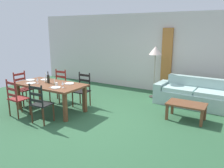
# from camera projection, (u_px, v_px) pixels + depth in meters

# --- Properties ---
(ground_plane) EXTENTS (9.60, 9.60, 0.02)m
(ground_plane) POSITION_uv_depth(u_px,v_px,m) (95.00, 119.00, 5.63)
(ground_plane) COLOR #2B5636
(wall_far) EXTENTS (9.60, 0.16, 2.70)m
(wall_far) POSITION_uv_depth(u_px,v_px,m) (148.00, 52.00, 8.06)
(wall_far) COLOR beige
(wall_far) RESTS_ON ground_plane
(curtain_panel_left) EXTENTS (0.35, 0.08, 2.20)m
(curtain_panel_left) POSITION_uv_depth(u_px,v_px,m) (166.00, 61.00, 7.63)
(curtain_panel_left) COLOR #B16D32
(curtain_panel_left) RESTS_ON ground_plane
(dining_table) EXTENTS (1.90, 0.96, 0.75)m
(dining_table) POSITION_uv_depth(u_px,v_px,m) (50.00, 87.00, 6.02)
(dining_table) COLOR brown
(dining_table) RESTS_ON ground_plane
(dining_chair_near_left) EXTENTS (0.44, 0.42, 0.96)m
(dining_chair_near_left) POSITION_uv_depth(u_px,v_px,m) (17.00, 98.00, 5.67)
(dining_chair_near_left) COLOR maroon
(dining_chair_near_left) RESTS_ON ground_plane
(dining_chair_near_right) EXTENTS (0.45, 0.43, 0.96)m
(dining_chair_near_right) POSITION_uv_depth(u_px,v_px,m) (40.00, 104.00, 5.24)
(dining_chair_near_right) COLOR black
(dining_chair_near_right) RESTS_ON ground_plane
(dining_chair_far_left) EXTENTS (0.45, 0.43, 0.96)m
(dining_chair_far_left) POSITION_uv_depth(u_px,v_px,m) (59.00, 85.00, 6.93)
(dining_chair_far_left) COLOR maroon
(dining_chair_far_left) RESTS_ON ground_plane
(dining_chair_far_right) EXTENTS (0.43, 0.41, 0.96)m
(dining_chair_far_right) POSITION_uv_depth(u_px,v_px,m) (82.00, 90.00, 6.43)
(dining_chair_far_right) COLOR black
(dining_chair_far_right) RESTS_ON ground_plane
(dining_chair_head_west) EXTENTS (0.41, 0.43, 0.96)m
(dining_chair_head_west) POSITION_uv_depth(u_px,v_px,m) (23.00, 88.00, 6.61)
(dining_chair_head_west) COLOR maroon
(dining_chair_head_west) RESTS_ON ground_plane
(dinner_plate_near_left) EXTENTS (0.24, 0.24, 0.02)m
(dinner_plate_near_left) POSITION_uv_depth(u_px,v_px,m) (31.00, 83.00, 6.02)
(dinner_plate_near_left) COLOR white
(dinner_plate_near_left) RESTS_ON dining_table
(fork_near_left) EXTENTS (0.03, 0.17, 0.01)m
(fork_near_left) POSITION_uv_depth(u_px,v_px,m) (27.00, 83.00, 6.09)
(fork_near_left) COLOR silver
(fork_near_left) RESTS_ON dining_table
(dinner_plate_near_right) EXTENTS (0.24, 0.24, 0.02)m
(dinner_plate_near_right) POSITION_uv_depth(u_px,v_px,m) (56.00, 88.00, 5.57)
(dinner_plate_near_right) COLOR white
(dinner_plate_near_right) RESTS_ON dining_table
(fork_near_right) EXTENTS (0.02, 0.17, 0.01)m
(fork_near_right) POSITION_uv_depth(u_px,v_px,m) (51.00, 87.00, 5.64)
(fork_near_right) COLOR silver
(fork_near_right) RESTS_ON dining_table
(dinner_plate_far_left) EXTENTS (0.24, 0.24, 0.02)m
(dinner_plate_far_left) POSITION_uv_depth(u_px,v_px,m) (45.00, 80.00, 6.43)
(dinner_plate_far_left) COLOR white
(dinner_plate_far_left) RESTS_ON dining_table
(fork_far_left) EXTENTS (0.02, 0.17, 0.01)m
(fork_far_left) POSITION_uv_depth(u_px,v_px,m) (42.00, 79.00, 6.51)
(fork_far_left) COLOR silver
(fork_far_left) RESTS_ON dining_table
(dinner_plate_far_right) EXTENTS (0.24, 0.24, 0.02)m
(dinner_plate_far_right) POSITION_uv_depth(u_px,v_px,m) (69.00, 83.00, 5.98)
(dinner_plate_far_right) COLOR white
(dinner_plate_far_right) RESTS_ON dining_table
(fork_far_right) EXTENTS (0.02, 0.17, 0.01)m
(fork_far_right) POSITION_uv_depth(u_px,v_px,m) (65.00, 83.00, 6.06)
(fork_far_right) COLOR silver
(fork_far_right) RESTS_ON dining_table
(dinner_plate_head_west) EXTENTS (0.24, 0.24, 0.02)m
(dinner_plate_head_west) POSITION_uv_depth(u_px,v_px,m) (30.00, 80.00, 6.39)
(dinner_plate_head_west) COLOR white
(dinner_plate_head_west) RESTS_ON dining_table
(fork_head_west) EXTENTS (0.03, 0.17, 0.01)m
(fork_head_west) POSITION_uv_depth(u_px,v_px,m) (27.00, 80.00, 6.47)
(fork_head_west) COLOR silver
(fork_head_west) RESTS_ON dining_table
(wine_bottle) EXTENTS (0.07, 0.07, 0.32)m
(wine_bottle) POSITION_uv_depth(u_px,v_px,m) (48.00, 79.00, 6.03)
(wine_bottle) COLOR black
(wine_bottle) RESTS_ON dining_table
(wine_glass_near_left) EXTENTS (0.06, 0.06, 0.16)m
(wine_glass_near_left) POSITION_uv_depth(u_px,v_px,m) (37.00, 79.00, 6.00)
(wine_glass_near_left) COLOR white
(wine_glass_near_left) RESTS_ON dining_table
(wine_glass_near_right) EXTENTS (0.06, 0.06, 0.16)m
(wine_glass_near_right) POSITION_uv_depth(u_px,v_px,m) (63.00, 83.00, 5.57)
(wine_glass_near_right) COLOR white
(wine_glass_near_right) RESTS_ON dining_table
(wine_glass_far_left) EXTENTS (0.06, 0.06, 0.16)m
(wine_glass_far_left) POSITION_uv_depth(u_px,v_px,m) (45.00, 77.00, 6.25)
(wine_glass_far_left) COLOR white
(wine_glass_far_left) RESTS_ON dining_table
(coffee_cup_primary) EXTENTS (0.07, 0.07, 0.09)m
(coffee_cup_primary) POSITION_uv_depth(u_px,v_px,m) (56.00, 84.00, 5.75)
(coffee_cup_primary) COLOR beige
(coffee_cup_primary) RESTS_ON dining_table
(candle_tall) EXTENTS (0.05, 0.05, 0.28)m
(candle_tall) POSITION_uv_depth(u_px,v_px,m) (46.00, 80.00, 6.09)
(candle_tall) COLOR #998C66
(candle_tall) RESTS_ON dining_table
(candle_short) EXTENTS (0.05, 0.05, 0.17)m
(candle_short) POSITION_uv_depth(u_px,v_px,m) (54.00, 83.00, 5.86)
(candle_short) COLOR #998C66
(candle_short) RESTS_ON dining_table
(couch) EXTENTS (2.31, 0.89, 0.80)m
(couch) POSITION_uv_depth(u_px,v_px,m) (196.00, 96.00, 6.49)
(couch) COLOR #94B3AC
(couch) RESTS_ON ground_plane
(coffee_table) EXTENTS (0.90, 0.56, 0.42)m
(coffee_table) POSITION_uv_depth(u_px,v_px,m) (186.00, 106.00, 5.46)
(coffee_table) COLOR brown
(coffee_table) RESTS_ON ground_plane
(standing_lamp) EXTENTS (0.40, 0.40, 1.64)m
(standing_lamp) POSITION_uv_depth(u_px,v_px,m) (155.00, 54.00, 7.06)
(standing_lamp) COLOR #332D28
(standing_lamp) RESTS_ON ground_plane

